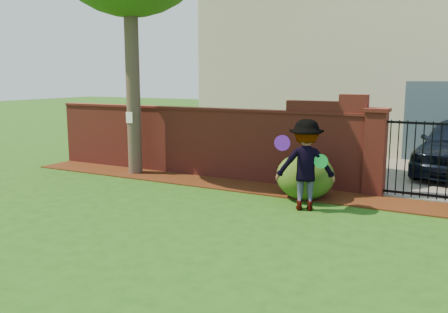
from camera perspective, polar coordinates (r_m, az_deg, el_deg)
The scene contains 12 objects.
ground at distance 8.07m, azimuth -5.44°, elevation -8.82°, with size 80.00×80.00×0.01m, color #1E4912.
mulch_bed at distance 11.30m, azimuth -0.15°, elevation -3.31°, with size 11.10×1.08×0.03m, color #351809.
brick_wall at distance 12.22m, azimuth -3.07°, elevation 2.00°, with size 8.70×0.31×2.16m.
pillar_left at distance 10.65m, azimuth 17.71°, elevation 0.59°, with size 0.50×0.50×1.88m.
iron_gate at distance 10.54m, azimuth 23.56°, elevation -0.41°, with size 1.78×0.03×1.60m.
driveway at distance 14.61m, azimuth 24.63°, elevation -1.27°, with size 3.20×8.00×0.01m, color slate.
house at distance 18.66m, azimuth 18.32°, elevation 11.03°, with size 12.40×6.40×6.30m.
paper_notice at distance 12.43m, azimuth -11.31°, elevation 4.61°, with size 0.20×0.01×0.28m, color white.
shrub_left at distance 10.03m, azimuth 9.73°, elevation -2.32°, with size 1.20×1.20×0.98m, color #214615.
man at distance 9.14m, azimuth 9.75°, elevation -1.06°, with size 1.13×0.65×1.74m, color gray.
frisbee_purple at distance 8.87m, azimuth 7.01°, elevation 1.63°, with size 0.30×0.30×0.03m, color purple.
frisbee_green at distance 9.01m, azimuth 11.55°, elevation -0.56°, with size 0.27×0.27×0.02m, color green.
Camera 1 is at (4.24, -6.37, 2.54)m, focal length 38.08 mm.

